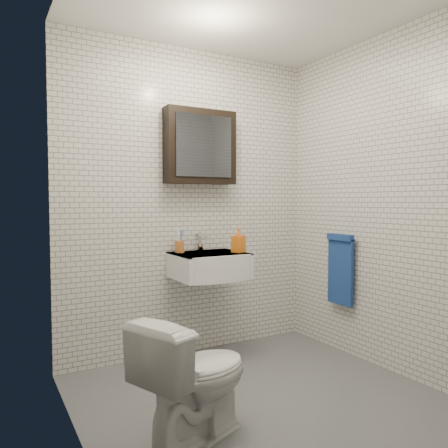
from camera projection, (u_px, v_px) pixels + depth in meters
ground at (258, 397)px, 2.80m from camera, size 2.20×2.00×0.01m
room_shell at (259, 168)px, 2.72m from camera, size 2.22×2.02×2.51m
washbasin at (211, 265)px, 3.42m from camera, size 0.55×0.50×0.20m
faucet at (200, 243)px, 3.59m from camera, size 0.06×0.20×0.15m
mirror_cabinet at (200, 147)px, 3.54m from camera, size 0.60×0.15×0.60m
towel_rail at (340, 266)px, 3.58m from camera, size 0.09×0.30×0.58m
toothbrush_cup at (180, 246)px, 3.47m from camera, size 0.09×0.09×0.21m
soap_bottle at (239, 240)px, 3.47m from camera, size 0.12×0.12×0.20m
toilet at (195, 377)px, 2.29m from camera, size 0.75×0.60×0.67m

